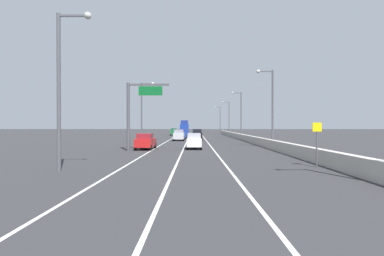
{
  "coord_description": "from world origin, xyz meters",
  "views": [
    {
      "loc": [
        -0.72,
        -2.63,
        2.83
      ],
      "look_at": [
        -1.12,
        52.59,
        2.33
      ],
      "focal_mm": 29.07,
      "sensor_mm": 36.0,
      "label": 1
    }
  ],
  "objects": [
    {
      "name": "car_red_4",
      "position": [
        -6.4,
        33.55,
        0.94
      ],
      "size": [
        2.02,
        4.43,
        1.87
      ],
      "color": "red",
      "rests_on": "ground_plane"
    },
    {
      "name": "lamp_post_right_fourth",
      "position": [
        9.15,
        87.62,
        5.62
      ],
      "size": [
        2.14,
        0.44,
        9.75
      ],
      "color": "#4C4C51",
      "rests_on": "ground_plane"
    },
    {
      "name": "car_green_3",
      "position": [
        -6.45,
        84.09,
        0.98
      ],
      "size": [
        1.97,
        4.85,
        1.95
      ],
      "color": "#196033",
      "rests_on": "ground_plane"
    },
    {
      "name": "lane_stripe_left",
      "position": [
        -5.5,
        55.0,
        0.0
      ],
      "size": [
        0.16,
        130.0,
        0.0
      ],
      "primitive_type": "cube",
      "color": "silver",
      "rests_on": "ground_plane"
    },
    {
      "name": "overhead_sign_gantry",
      "position": [
        -7.26,
        31.53,
        4.73
      ],
      "size": [
        4.68,
        0.36,
        7.5
      ],
      "color": "#47474C",
      "rests_on": "ground_plane"
    },
    {
      "name": "lamp_post_right_second",
      "position": [
        8.79,
        36.11,
        5.62
      ],
      "size": [
        2.14,
        0.44,
        9.75
      ],
      "color": "#4C4C51",
      "rests_on": "ground_plane"
    },
    {
      "name": "car_blue_5",
      "position": [
        -3.22,
        62.8,
        0.98
      ],
      "size": [
        1.94,
        4.67,
        1.97
      ],
      "color": "#1E389E",
      "rests_on": "ground_plane"
    },
    {
      "name": "box_truck",
      "position": [
        -3.55,
        86.12,
        1.94
      ],
      "size": [
        2.66,
        7.9,
        4.24
      ],
      "color": "navy",
      "rests_on": "ground_plane"
    },
    {
      "name": "speed_advisory_sign",
      "position": [
        7.52,
        18.26,
        1.76
      ],
      "size": [
        0.6,
        0.11,
        3.0
      ],
      "color": "#4C4C51",
      "rests_on": "ground_plane"
    },
    {
      "name": "lane_stripe_right",
      "position": [
        1.5,
        55.0,
        0.0
      ],
      "size": [
        0.16,
        130.0,
        0.0
      ],
      "primitive_type": "cube",
      "color": "silver",
      "rests_on": "ground_plane"
    },
    {
      "name": "jersey_barrier_right",
      "position": [
        8.42,
        40.0,
        0.55
      ],
      "size": [
        0.6,
        120.0,
        1.1
      ],
      "primitive_type": "cube",
      "color": "#B2ADA3",
      "rests_on": "ground_plane"
    },
    {
      "name": "car_silver_2",
      "position": [
        -3.5,
        53.86,
        1.01
      ],
      "size": [
        1.97,
        4.21,
        2.02
      ],
      "color": "#B7B7BC",
      "rests_on": "ground_plane"
    },
    {
      "name": "car_white_0",
      "position": [
        -0.75,
        34.31,
        0.94
      ],
      "size": [
        1.81,
        4.41,
        1.88
      ],
      "color": "white",
      "rests_on": "ground_plane"
    },
    {
      "name": "lane_stripe_center",
      "position": [
        -2.0,
        55.0,
        0.0
      ],
      "size": [
        0.16,
        130.0,
        0.0
      ],
      "primitive_type": "cube",
      "color": "silver",
      "rests_on": "ground_plane"
    },
    {
      "name": "lamp_post_right_third",
      "position": [
        8.75,
        61.87,
        5.62
      ],
      "size": [
        2.14,
        0.44,
        9.75
      ],
      "color": "#4C4C51",
      "rests_on": "ground_plane"
    },
    {
      "name": "car_black_1",
      "position": [
        -0.22,
        53.98,
        1.05
      ],
      "size": [
        1.91,
        4.18,
        2.13
      ],
      "color": "black",
      "rests_on": "ground_plane"
    },
    {
      "name": "lamp_post_left_near",
      "position": [
        -8.77,
        16.36,
        5.62
      ],
      "size": [
        2.14,
        0.44,
        9.75
      ],
      "color": "#4C4C51",
      "rests_on": "ground_plane"
    },
    {
      "name": "ground_plane",
      "position": [
        0.0,
        64.0,
        0.0
      ],
      "size": [
        320.0,
        320.0,
        0.0
      ],
      "primitive_type": "plane",
      "color": "#2D2D30"
    },
    {
      "name": "lamp_post_right_fifth",
      "position": [
        8.72,
        113.38,
        5.62
      ],
      "size": [
        2.14,
        0.44,
        9.75
      ],
      "color": "#4C4C51",
      "rests_on": "ground_plane"
    },
    {
      "name": "lamp_post_left_mid",
      "position": [
        -8.93,
        47.26,
        5.62
      ],
      "size": [
        2.14,
        0.44,
        9.75
      ],
      "color": "#4C4C51",
      "rests_on": "ground_plane"
    }
  ]
}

